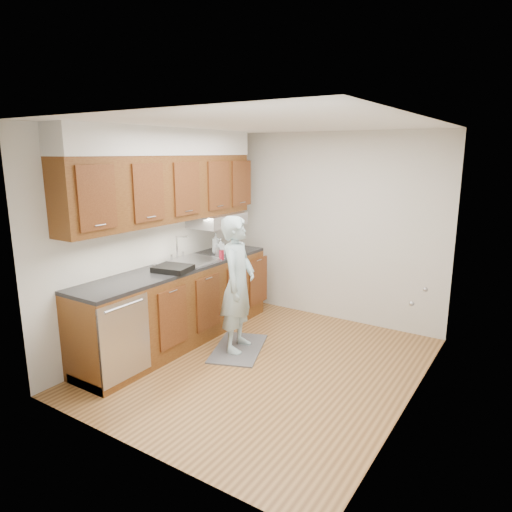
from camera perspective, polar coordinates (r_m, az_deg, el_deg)
The scene contains 16 objects.
floor at distance 5.05m, azimuth 1.15°, elevation -13.45°, with size 3.50×3.50×0.00m, color #A1713D.
ceiling at distance 4.53m, azimuth 1.30°, elevation 16.19°, with size 3.50×3.50×0.00m, color white.
wall_left at distance 5.55m, azimuth -12.09°, elevation 2.34°, with size 0.02×3.50×2.50m, color silver.
wall_right at distance 4.07m, azimuth 19.50°, elevation -1.92°, with size 0.02×3.50×2.50m, color silver.
wall_back at distance 6.16m, azimuth 9.81°, elevation 3.47°, with size 3.00×0.02×2.50m, color silver.
counter at distance 5.54m, azimuth -9.51°, elevation -5.72°, with size 0.64×2.80×1.30m.
upper_cabinets at distance 5.38m, azimuth -10.81°, elevation 9.58°, with size 0.47×2.80×1.21m.
closet_door at distance 4.42m, azimuth 20.06°, elevation -3.87°, with size 0.02×1.22×2.05m, color silver.
floor_mat at distance 5.41m, azimuth -2.22°, elevation -11.47°, with size 0.52×0.89×0.02m, color slate.
person at distance 5.11m, azimuth -2.30°, elevation -2.42°, with size 0.62×0.41×1.75m, color #A3C1C6.
soap_bottle_a at distance 6.00m, azimuth -5.05°, elevation 1.65°, with size 0.10×0.10×0.27m, color silver.
soap_bottle_b at distance 5.95m, azimuth -4.44°, elevation 1.26°, with size 0.09×0.10×0.21m, color silver.
soap_bottle_c at distance 5.96m, azimuth -3.28°, elevation 1.05°, with size 0.12×0.12×0.15m, color silver.
soda_can at distance 5.64m, azimuth -4.33°, elevation 0.13°, with size 0.06×0.06×0.11m, color #AB1D32.
steel_can at distance 5.83m, azimuth -4.84°, elevation 0.54°, with size 0.06×0.06×0.11m, color #A5A5AA.
dish_rack at distance 5.16m, azimuth -10.34°, elevation -1.54°, with size 0.39×0.33×0.06m, color black.
Camera 1 is at (2.37, -3.85, 2.24)m, focal length 32.00 mm.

